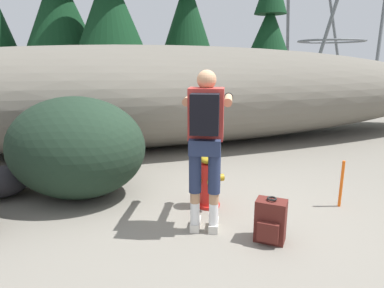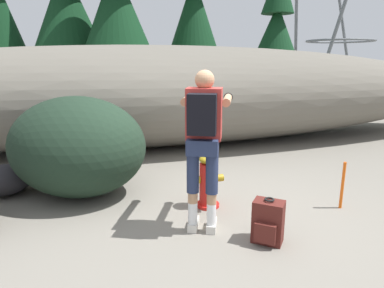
{
  "view_description": "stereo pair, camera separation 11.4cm",
  "coord_description": "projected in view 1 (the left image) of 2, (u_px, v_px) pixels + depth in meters",
  "views": [
    {
      "loc": [
        -1.26,
        -3.57,
        1.81
      ],
      "look_at": [
        -0.06,
        0.51,
        0.75
      ],
      "focal_mm": 31.83,
      "sensor_mm": 36.0,
      "label": 1
    },
    {
      "loc": [
        -1.15,
        -3.6,
        1.81
      ],
      "look_at": [
        -0.06,
        0.51,
        0.75
      ],
      "focal_mm": 31.83,
      "sensor_mm": 36.0,
      "label": 2
    }
  ],
  "objects": [
    {
      "name": "survey_stake",
      "position": [
        341.0,
        184.0,
        4.24
      ],
      "size": [
        0.04,
        0.04,
        0.6
      ],
      "primitive_type": "cylinder",
      "color": "#E55914",
      "rests_on": "ground_plane"
    },
    {
      "name": "pine_tree_right",
      "position": [
        187.0,
        3.0,
        13.01
      ],
      "size": [
        2.25,
        2.25,
        7.09
      ],
      "color": "#47331E",
      "rests_on": "ground_plane"
    },
    {
      "name": "boulder_large",
      "position": [
        77.0,
        147.0,
        4.52
      ],
      "size": [
        2.39,
        2.28,
        1.35
      ],
      "primitive_type": "ellipsoid",
      "rotation": [
        0.0,
        0.0,
        2.6
      ],
      "color": "black",
      "rests_on": "ground_plane"
    },
    {
      "name": "dirt_embankment",
      "position": [
        153.0,
        96.0,
        7.26
      ],
      "size": [
        15.78,
        3.2,
        2.1
      ],
      "primitive_type": "ellipsoid",
      "color": "#666056",
      "rests_on": "ground_plane"
    },
    {
      "name": "fire_hydrant",
      "position": [
        209.0,
        182.0,
        4.24
      ],
      "size": [
        0.39,
        0.34,
        0.72
      ],
      "color": "red",
      "rests_on": "ground_plane"
    },
    {
      "name": "pine_tree_far_right",
      "position": [
        270.0,
        23.0,
        12.76
      ],
      "size": [
        1.86,
        1.86,
        5.31
      ],
      "color": "#47331E",
      "rests_on": "ground_plane"
    },
    {
      "name": "boulder_small",
      "position": [
        0.0,
        182.0,
        4.6
      ],
      "size": [
        0.77,
        0.71,
        0.4
      ],
      "primitive_type": "ellipsoid",
      "rotation": [
        0.0,
        0.0,
        1.54
      ],
      "color": "#2B292D",
      "rests_on": "ground_plane"
    },
    {
      "name": "ground_plane",
      "position": [
        209.0,
        215.0,
        4.11
      ],
      "size": [
        56.0,
        56.0,
        0.04
      ],
      "primitive_type": "cube",
      "color": "slate"
    },
    {
      "name": "utility_worker",
      "position": [
        206.0,
        130.0,
        3.53
      ],
      "size": [
        0.75,
        1.04,
        1.71
      ],
      "rotation": [
        0.0,
        0.0,
        1.17
      ],
      "color": "beige",
      "rests_on": "ground_plane"
    },
    {
      "name": "spare_backpack",
      "position": [
        270.0,
        221.0,
        3.45
      ],
      "size": [
        0.36,
        0.36,
        0.47
      ],
      "rotation": [
        0.0,
        0.0,
        4.03
      ],
      "color": "#511E19",
      "rests_on": "ground_plane"
    }
  ]
}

